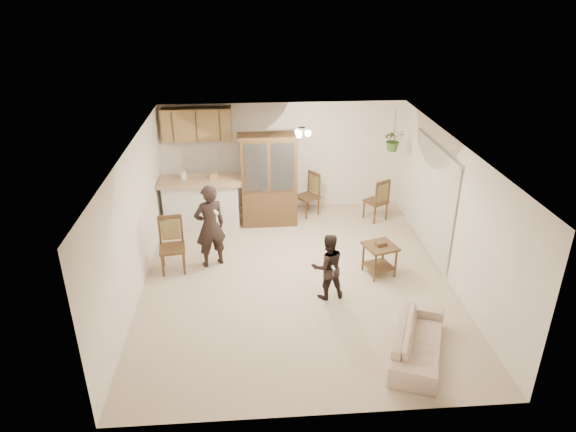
{
  "coord_description": "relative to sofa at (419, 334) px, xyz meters",
  "views": [
    {
      "loc": [
        -0.76,
        -7.99,
        5.02
      ],
      "look_at": [
        -0.12,
        0.4,
        1.07
      ],
      "focal_mm": 32.0,
      "sensor_mm": 36.0,
      "label": 1
    }
  ],
  "objects": [
    {
      "name": "controller_adult",
      "position": [
        -2.97,
        2.5,
        0.88
      ],
      "size": [
        0.1,
        0.15,
        0.04
      ],
      "primitive_type": "cube",
      "rotation": [
        0.0,
        0.0,
        3.56
      ],
      "color": "white",
      "rests_on": "adult"
    },
    {
      "name": "ceiling",
      "position": [
        -1.57,
        2.21,
        2.13
      ],
      "size": [
        5.5,
        6.5,
        0.02
      ],
      "primitive_type": "cube",
      "color": "silver",
      "rests_on": "wall_back"
    },
    {
      "name": "wall_front",
      "position": [
        -1.57,
        -1.04,
        0.88
      ],
      "size": [
        5.5,
        0.02,
        2.5
      ],
      "primitive_type": "cube",
      "color": "white",
      "rests_on": "ground"
    },
    {
      "name": "wall_left",
      "position": [
        -4.32,
        2.21,
        0.88
      ],
      "size": [
        0.02,
        6.5,
        2.5
      ],
      "primitive_type": "cube",
      "color": "white",
      "rests_on": "ground"
    },
    {
      "name": "side_table",
      "position": [
        -0.03,
        2.26,
        -0.06
      ],
      "size": [
        0.67,
        0.67,
        0.66
      ],
      "rotation": [
        0.0,
        0.0,
        0.3
      ],
      "color": "#3C2815",
      "rests_on": "floor"
    },
    {
      "name": "bar_top",
      "position": [
        -3.42,
        4.56,
        0.68
      ],
      "size": [
        1.75,
        0.7,
        0.08
      ],
      "primitive_type": "cube",
      "color": "tan",
      "rests_on": "breakfast_bar"
    },
    {
      "name": "upper_cabinets",
      "position": [
        -3.47,
        5.28,
        1.73
      ],
      "size": [
        1.5,
        0.34,
        0.7
      ],
      "primitive_type": "cube",
      "color": "olive",
      "rests_on": "wall_back"
    },
    {
      "name": "vertical_blinds",
      "position": [
        1.14,
        3.11,
        0.73
      ],
      "size": [
        0.06,
        2.3,
        2.1
      ],
      "primitive_type": null,
      "color": "beige",
      "rests_on": "wall_right"
    },
    {
      "name": "sofa",
      "position": [
        0.0,
        0.0,
        0.0
      ],
      "size": [
        1.39,
        2.01,
        0.73
      ],
      "primitive_type": "imported",
      "rotation": [
        0.0,
        0.0,
        1.18
      ],
      "color": "beige",
      "rests_on": "floor"
    },
    {
      "name": "ceiling_fixture",
      "position": [
        -1.37,
        3.41,
        2.03
      ],
      "size": [
        0.36,
        0.36,
        0.2
      ],
      "primitive_type": null,
      "color": "beige",
      "rests_on": "ceiling"
    },
    {
      "name": "chair_hutch_right",
      "position": [
        0.45,
        4.6,
        -0.09
      ],
      "size": [
        0.59,
        0.59,
        0.98
      ],
      "rotation": [
        0.0,
        0.0,
        3.65
      ],
      "color": "#3C2815",
      "rests_on": "floor"
    },
    {
      "name": "floor",
      "position": [
        -1.57,
        2.21,
        -0.37
      ],
      "size": [
        6.5,
        6.5,
        0.0
      ],
      "primitive_type": "plane",
      "color": "#C4AF94",
      "rests_on": "ground"
    },
    {
      "name": "hanging_plant",
      "position": [
        0.73,
        4.61,
        1.48
      ],
      "size": [
        0.43,
        0.37,
        0.48
      ],
      "primitive_type": "imported",
      "color": "#2E5C24",
      "rests_on": "ceiling"
    },
    {
      "name": "wall_back",
      "position": [
        -1.57,
        5.46,
        0.88
      ],
      "size": [
        5.5,
        0.02,
        2.5
      ],
      "primitive_type": "cube",
      "color": "white",
      "rests_on": "ground"
    },
    {
      "name": "adult",
      "position": [
        -3.12,
        2.84,
        0.53
      ],
      "size": [
        0.77,
        0.66,
        1.8
      ],
      "primitive_type": "imported",
      "rotation": [
        0.0,
        0.0,
        3.56
      ],
      "color": "black",
      "rests_on": "floor"
    },
    {
      "name": "plant_cord",
      "position": [
        0.73,
        4.61,
        1.81
      ],
      "size": [
        0.01,
        0.01,
        0.65
      ],
      "primitive_type": "cylinder",
      "color": "#29241E",
      "rests_on": "ceiling"
    },
    {
      "name": "chair_bar",
      "position": [
        -3.83,
        2.67,
        -0.07
      ],
      "size": [
        0.52,
        0.52,
        1.05
      ],
      "rotation": [
        0.0,
        0.0,
        0.13
      ],
      "color": "#3C2815",
      "rests_on": "floor"
    },
    {
      "name": "child",
      "position": [
        -1.09,
        1.59,
        0.31
      ],
      "size": [
        0.73,
        0.62,
        1.35
      ],
      "primitive_type": "imported",
      "rotation": [
        0.0,
        0.0,
        3.31
      ],
      "color": "black",
      "rests_on": "floor"
    },
    {
      "name": "breakfast_bar",
      "position": [
        -3.42,
        4.56,
        0.13
      ],
      "size": [
        1.6,
        0.55,
        1.0
      ],
      "primitive_type": "cube",
      "color": "silver",
      "rests_on": "floor"
    },
    {
      "name": "chair_hutch_left",
      "position": [
        -1.06,
        4.97,
        -0.09
      ],
      "size": [
        0.61,
        0.61,
        1.0
      ],
      "rotation": [
        0.0,
        0.0,
        -0.97
      ],
      "color": "#3C2815",
      "rests_on": "floor"
    },
    {
      "name": "controller_child",
      "position": [
        -1.05,
        1.32,
        0.36
      ],
      "size": [
        0.05,
        0.11,
        0.03
      ],
      "primitive_type": "cube",
      "rotation": [
        0.0,
        0.0,
        3.31
      ],
      "color": "white",
      "rests_on": "child"
    },
    {
      "name": "wall_right",
      "position": [
        1.18,
        2.21,
        0.88
      ],
      "size": [
        0.02,
        6.5,
        2.5
      ],
      "primitive_type": "cube",
      "color": "white",
      "rests_on": "ground"
    },
    {
      "name": "china_hutch",
      "position": [
        -1.95,
        4.58,
        0.64
      ],
      "size": [
        1.3,
        0.51,
        2.04
      ],
      "rotation": [
        0.0,
        0.0,
        0.01
      ],
      "color": "#3C2815",
      "rests_on": "floor"
    }
  ]
}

